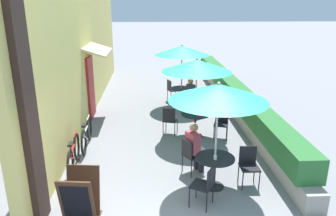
% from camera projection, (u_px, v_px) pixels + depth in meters
% --- Properties ---
extents(cafe_facade_wall, '(0.98, 14.13, 4.20)m').
position_uv_depth(cafe_facade_wall, '(87.00, 55.00, 11.46)').
color(cafe_facade_wall, '#E0CC6B').
rests_on(cafe_facade_wall, ground_plane).
extents(planter_hedge, '(0.60, 13.13, 1.01)m').
position_uv_depth(planter_hedge, '(233.00, 95.00, 12.25)').
color(planter_hedge, gray).
rests_on(planter_hedge, ground_plane).
extents(patio_table_near, '(0.85, 0.85, 0.71)m').
position_uv_depth(patio_table_near, '(215.00, 165.00, 7.02)').
color(patio_table_near, black).
rests_on(patio_table_near, ground_plane).
extents(patio_umbrella_near, '(2.02, 2.02, 2.37)m').
position_uv_depth(patio_umbrella_near, '(218.00, 92.00, 6.52)').
color(patio_umbrella_near, '#B7B7BC').
rests_on(patio_umbrella_near, ground_plane).
extents(cafe_chair_near_left, '(0.40, 0.40, 0.87)m').
position_uv_depth(cafe_chair_near_left, '(249.00, 163.00, 7.14)').
color(cafe_chair_near_left, black).
rests_on(cafe_chair_near_left, ground_plane).
extents(cafe_chair_near_right, '(0.55, 0.55, 0.87)m').
position_uv_depth(cafe_chair_near_right, '(191.00, 153.00, 7.59)').
color(cafe_chair_near_right, black).
rests_on(cafe_chair_near_right, ground_plane).
extents(seated_patron_near_right, '(0.51, 0.48, 1.25)m').
position_uv_depth(seated_patron_near_right, '(195.00, 145.00, 7.60)').
color(seated_patron_near_right, '#23232D').
rests_on(seated_patron_near_right, ground_plane).
extents(cafe_chair_near_back, '(0.55, 0.55, 0.87)m').
position_uv_depth(cafe_chair_near_back, '(205.00, 183.00, 6.35)').
color(cafe_chair_near_back, black).
rests_on(cafe_chair_near_back, ground_plane).
extents(coffee_cup_near, '(0.07, 0.07, 0.09)m').
position_uv_depth(coffee_cup_near, '(215.00, 157.00, 6.87)').
color(coffee_cup_near, white).
rests_on(coffee_cup_near, patio_table_near).
extents(patio_table_mid, '(0.85, 0.85, 0.71)m').
position_uv_depth(patio_table_mid, '(195.00, 119.00, 9.70)').
color(patio_table_mid, black).
rests_on(patio_table_mid, ground_plane).
extents(patio_umbrella_mid, '(2.02, 2.02, 2.37)m').
position_uv_depth(patio_umbrella_mid, '(197.00, 66.00, 9.20)').
color(patio_umbrella_mid, '#B7B7BC').
rests_on(patio_umbrella_mid, ground_plane).
extents(cafe_chair_mid_left, '(0.50, 0.50, 0.87)m').
position_uv_depth(cafe_chair_mid_left, '(221.00, 121.00, 9.61)').
color(cafe_chair_mid_left, black).
rests_on(cafe_chair_mid_left, ground_plane).
extents(cafe_chair_mid_right, '(0.50, 0.50, 0.87)m').
position_uv_depth(cafe_chair_mid_right, '(170.00, 119.00, 9.81)').
color(cafe_chair_mid_right, black).
rests_on(cafe_chair_mid_right, ground_plane).
extents(coffee_cup_mid, '(0.07, 0.07, 0.09)m').
position_uv_depth(coffee_cup_mid, '(194.00, 111.00, 9.79)').
color(coffee_cup_mid, '#B73D3D').
rests_on(coffee_cup_mid, patio_table_mid).
extents(patio_table_far, '(0.85, 0.85, 0.71)m').
position_uv_depth(patio_table_far, '(181.00, 93.00, 12.53)').
color(patio_table_far, black).
rests_on(patio_table_far, ground_plane).
extents(patio_umbrella_far, '(2.02, 2.02, 2.37)m').
position_uv_depth(patio_umbrella_far, '(182.00, 50.00, 12.03)').
color(patio_umbrella_far, '#B7B7BC').
rests_on(patio_umbrella_far, ground_plane).
extents(cafe_chair_far_left, '(0.51, 0.51, 0.87)m').
position_uv_depth(cafe_chair_far_left, '(192.00, 98.00, 11.90)').
color(cafe_chair_far_left, black).
rests_on(cafe_chair_far_left, ground_plane).
extents(seated_patron_far_left, '(0.48, 0.44, 1.25)m').
position_uv_depth(seated_patron_far_left, '(189.00, 94.00, 11.80)').
color(seated_patron_far_left, '#23232D').
rests_on(seated_patron_far_left, ground_plane).
extents(cafe_chair_far_right, '(0.51, 0.51, 0.87)m').
position_uv_depth(cafe_chair_far_right, '(172.00, 89.00, 13.18)').
color(cafe_chair_far_right, black).
rests_on(cafe_chair_far_right, ground_plane).
extents(bicycle_leaning, '(0.18, 1.72, 0.80)m').
position_uv_depth(bicycle_leaning, '(74.00, 155.00, 7.83)').
color(bicycle_leaning, black).
rests_on(bicycle_leaning, ground_plane).
extents(bicycle_second, '(0.12, 1.69, 0.77)m').
position_uv_depth(bicycle_second, '(87.00, 135.00, 9.05)').
color(bicycle_second, black).
rests_on(bicycle_second, ground_plane).
extents(menu_board, '(0.69, 0.69, 0.96)m').
position_uv_depth(menu_board, '(80.00, 196.00, 5.99)').
color(menu_board, '#422819').
rests_on(menu_board, ground_plane).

